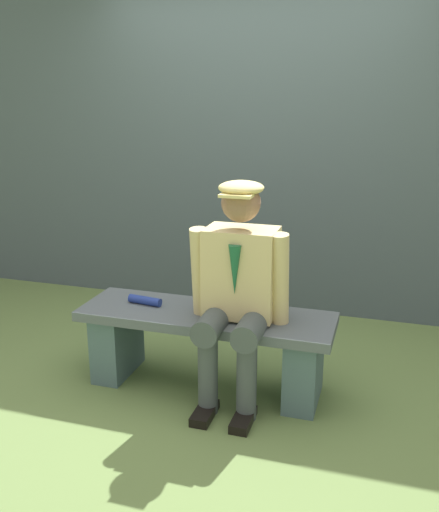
# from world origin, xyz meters

# --- Properties ---
(ground_plane) EXTENTS (30.00, 30.00, 0.00)m
(ground_plane) POSITION_xyz_m (0.00, 0.00, 0.00)
(ground_plane) COLOR #617C42
(bench) EXTENTS (1.50, 0.47, 0.48)m
(bench) POSITION_xyz_m (0.00, 0.00, 0.31)
(bench) COLOR #4F585D
(bench) RESTS_ON ground
(seated_man) EXTENTS (0.57, 0.58, 1.26)m
(seated_man) POSITION_xyz_m (-0.21, 0.07, 0.69)
(seated_man) COLOR #CCB67C
(seated_man) RESTS_ON ground
(rolled_magazine) EXTENTS (0.22, 0.08, 0.05)m
(rolled_magazine) POSITION_xyz_m (0.39, -0.01, 0.50)
(rolled_magazine) COLOR navy
(rolled_magazine) RESTS_ON bench
(stadium_wall) EXTENTS (12.00, 0.24, 2.58)m
(stadium_wall) POSITION_xyz_m (0.00, -1.50, 1.29)
(stadium_wall) COLOR #425055
(stadium_wall) RESTS_ON ground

